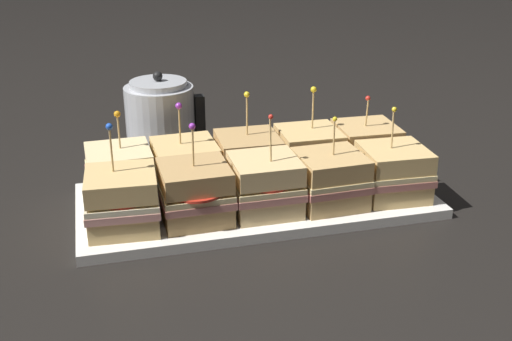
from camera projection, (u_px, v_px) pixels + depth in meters
ground_plane at (256, 205)px, 1.17m from camera, size 6.00×6.00×0.00m
serving_platter at (256, 201)px, 1.17m from camera, size 0.64×0.28×0.02m
sandwich_front_far_left at (122, 201)px, 1.03m from camera, size 0.12×0.12×0.18m
sandwich_front_left at (195, 193)px, 1.06m from camera, size 0.12×0.12×0.17m
sandwich_front_center at (265, 185)px, 1.09m from camera, size 0.12×0.12×0.18m
sandwich_front_right at (330, 179)px, 1.12m from camera, size 0.12×0.12×0.16m
sandwich_front_far_right at (393, 172)px, 1.15m from camera, size 0.12×0.12×0.17m
sandwich_back_far_left at (120, 173)px, 1.14m from camera, size 0.12×0.12×0.16m
sandwich_back_left at (185, 167)px, 1.17m from camera, size 0.12×0.12×0.17m
sandwich_back_center at (249, 160)px, 1.20m from camera, size 0.12×0.12×0.18m
sandwich_back_right at (309, 154)px, 1.23m from camera, size 0.12×0.12×0.18m
sandwich_back_far_right at (366, 149)px, 1.25m from camera, size 0.12×0.12×0.16m
kettle_steel at (161, 123)px, 1.34m from camera, size 0.16×0.14×0.19m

